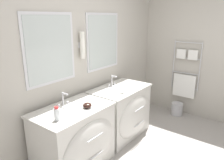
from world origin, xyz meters
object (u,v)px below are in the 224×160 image
object	(u,v)px
vanity_left	(76,139)
waste_bin	(177,109)
amenity_bowl	(87,105)
toiletry_bottle	(57,114)
vanity_right	(122,112)

from	to	relation	value
vanity_left	waste_bin	world-z (taller)	vanity_left
amenity_bowl	waste_bin	world-z (taller)	amenity_bowl
toiletry_bottle	waste_bin	distance (m)	2.76
vanity_right	waste_bin	distance (m)	1.39
amenity_bowl	vanity_left	bearing A→B (deg)	144.91
vanity_left	waste_bin	size ratio (longest dim) A/B	4.00
toiletry_bottle	amenity_bowl	xyz separation A→B (m)	(0.44, -0.03, -0.04)
waste_bin	toiletry_bottle	bearing A→B (deg)	171.64
vanity_right	waste_bin	bearing A→B (deg)	-19.12
toiletry_bottle	waste_bin	bearing A→B (deg)	-8.36
vanity_left	vanity_right	xyz separation A→B (m)	(1.02, 0.00, 0.00)
vanity_left	toiletry_bottle	bearing A→B (deg)	-168.83
vanity_left	amenity_bowl	size ratio (longest dim) A/B	9.02
vanity_left	vanity_right	world-z (taller)	same
toiletry_bottle	waste_bin	size ratio (longest dim) A/B	0.65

